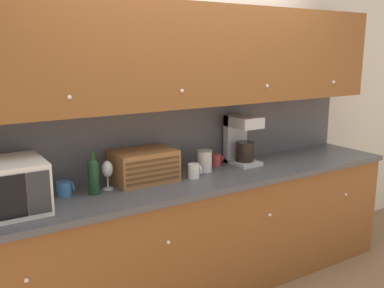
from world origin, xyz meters
name	(u,v)px	position (x,y,z in m)	size (l,w,h in m)	color
ground_plane	(179,273)	(0.00, 0.00, 0.00)	(24.00, 24.00, 0.00)	#896647
wall_back	(176,121)	(0.00, 0.03, 1.30)	(5.89, 0.06, 2.60)	silver
counter_unit	(198,235)	(0.00, -0.30, 0.46)	(3.51, 0.64, 0.93)	brown
backsplash_panel	(178,136)	(0.00, -0.01, 1.19)	(3.49, 0.01, 0.52)	#4C4C51
upper_cabinets	(208,56)	(0.17, -0.18, 1.81)	(3.49, 0.37, 0.72)	brown
mug_patterned_third	(65,189)	(-0.96, -0.19, 0.97)	(0.11, 0.10, 0.09)	#38669E
wine_bottle	(94,174)	(-0.79, -0.26, 1.06)	(0.07, 0.07, 0.30)	#19381E
wine_glass	(107,170)	(-0.67, -0.21, 1.06)	(0.08, 0.08, 0.20)	silver
bread_box	(144,166)	(-0.38, -0.18, 1.04)	(0.44, 0.30, 0.23)	#996033
mug	(194,171)	(-0.04, -0.30, 0.98)	(0.10, 0.08, 0.11)	silver
storage_canister	(205,161)	(0.13, -0.20, 1.01)	(0.12, 0.12, 0.17)	silver
mug_blue_second	(216,160)	(0.31, -0.10, 0.97)	(0.10, 0.09, 0.09)	#B73D38
coffee_maker	(241,139)	(0.52, -0.15, 1.13)	(0.20, 0.28, 0.40)	#B7B7BC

